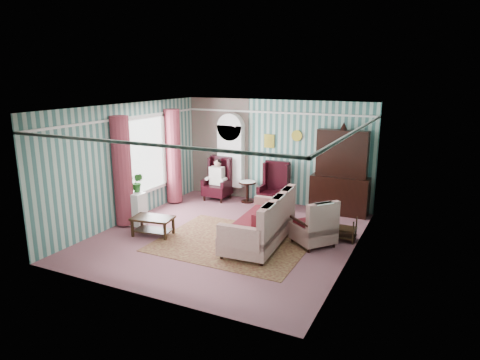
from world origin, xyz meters
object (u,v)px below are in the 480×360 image
at_px(wingback_left, 217,179).
at_px(sofa, 259,222).
at_px(nest_table, 346,229).
at_px(plant_stand, 134,209).
at_px(seated_woman, 217,180).
at_px(dresser_hutch, 341,170).
at_px(floral_armchair, 314,221).
at_px(coffee_table, 153,226).
at_px(round_side_table, 247,192).
at_px(bookcase, 231,160).
at_px(wingback_right, 273,185).

xyz_separation_m(wingback_left, sofa, (2.43, -2.59, -0.12)).
relative_size(nest_table, plant_stand, 0.68).
relative_size(wingback_left, seated_woman, 1.06).
height_order(wingback_left, nest_table, wingback_left).
bearing_deg(dresser_hutch, seated_woman, -175.59).
distance_m(dresser_hutch, sofa, 3.13).
relative_size(dresser_hutch, floral_armchair, 2.17).
relative_size(dresser_hutch, wingback_left, 1.89).
height_order(seated_woman, coffee_table, seated_woman).
relative_size(dresser_hutch, nest_table, 4.37).
relative_size(dresser_hutch, plant_stand, 2.95).
distance_m(round_side_table, nest_table, 3.60).
bearing_deg(seated_woman, sofa, -46.78).
distance_m(bookcase, sofa, 3.74).
bearing_deg(floral_armchair, plant_stand, 137.83).
distance_m(wingback_left, coffee_table, 3.18).
bearing_deg(coffee_table, wingback_right, 61.82).
bearing_deg(coffee_table, round_side_table, 75.74).
xyz_separation_m(dresser_hutch, floral_armchair, (0.00, -2.37, -0.64)).
height_order(dresser_hutch, sofa, dresser_hutch).
xyz_separation_m(wingback_left, round_side_table, (0.90, 0.15, -0.33)).
height_order(bookcase, coffee_table, bookcase).
xyz_separation_m(dresser_hutch, coffee_table, (-3.44, -3.42, -0.96)).
bearing_deg(plant_stand, round_side_table, 59.62).
relative_size(seated_woman, floral_armchair, 1.08).
xyz_separation_m(sofa, floral_armchair, (1.07, 0.49, 0.04)).
bearing_deg(sofa, wingback_left, 39.60).
relative_size(bookcase, wingback_left, 1.79).
height_order(floral_armchair, coffee_table, floral_armchair).
bearing_deg(nest_table, sofa, -147.56).
xyz_separation_m(wingback_left, seated_woman, (0.00, 0.00, -0.04)).
bearing_deg(sofa, bookcase, 32.62).
distance_m(wingback_right, nest_table, 2.81).
height_order(wingback_left, round_side_table, wingback_left).
xyz_separation_m(bookcase, plant_stand, (-1.05, -3.14, -0.72)).
distance_m(wingback_right, floral_armchair, 2.74).
bearing_deg(wingback_right, dresser_hutch, 8.77).
relative_size(round_side_table, coffee_table, 0.65).
distance_m(nest_table, sofa, 1.95).
height_order(dresser_hutch, round_side_table, dresser_hutch).
bearing_deg(floral_armchair, round_side_table, 88.36).
bearing_deg(wingback_right, seated_woman, 180.00).
bearing_deg(wingback_left, sofa, -46.78).
distance_m(wingback_left, seated_woman, 0.04).
bearing_deg(wingback_right, wingback_left, 180.00).
bearing_deg(coffee_table, sofa, 13.33).
bearing_deg(bookcase, sofa, -53.77).
distance_m(sofa, floral_armchair, 1.17).
relative_size(wingback_left, floral_armchair, 1.15).
relative_size(dresser_hutch, sofa, 1.04).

